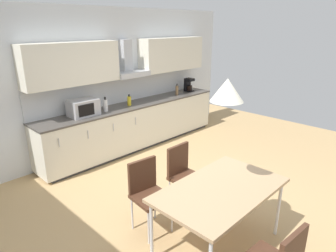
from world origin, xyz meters
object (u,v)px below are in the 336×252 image
Objects in this scene: bottle_brown at (177,90)px; chair_far_right at (183,171)px; bottle_white at (105,105)px; chair_far_left at (147,189)px; microwave at (83,108)px; bottle_yellow at (129,101)px; pendant_lamp at (227,90)px; dining_table at (221,192)px; coffee_maker at (188,85)px.

bottle_brown is 2.98m from chair_far_right.
bottle_white is 0.30× the size of chair_far_left.
microwave reaches higher than bottle_yellow.
bottle_yellow reaches higher than chair_far_left.
pendant_lamp is at bearing -111.65° from chair_far_right.
pendant_lamp is at bearing 180.00° from dining_table.
dining_table is at bearing -100.77° from bottle_white.
bottle_white reaches higher than chair_far_right.
pendant_lamp is at bearing -100.77° from bottle_white.
pendant_lamp is at bearing -110.87° from bottle_yellow.
dining_table is (-2.90, -2.96, -0.34)m from coffee_maker.
coffee_maker is at bearing 39.83° from chair_far_right.
bottle_yellow is at bearing -0.81° from microwave.
pendant_lamp reaches higher than chair_far_right.
microwave is 2.26× the size of bottle_yellow.
bottle_brown is (2.28, -0.06, -0.03)m from microwave.
dining_table is at bearing -92.63° from microwave.
bottle_white is (0.41, -0.05, -0.03)m from microwave.
coffee_maker is 1.79m from bottle_yellow.
bottle_yellow is (0.56, 0.03, -0.02)m from bottle_white.
dining_table is (-0.13, -2.93, -0.33)m from microwave.
microwave reaches higher than dining_table.
coffee_maker is 1.41× the size of bottle_yellow.
bottle_brown is (-0.48, -0.08, -0.04)m from coffee_maker.
chair_far_left is 1.00× the size of chair_far_right.
coffee_maker is 2.35m from bottle_white.
pendant_lamp is at bearing -68.85° from chair_far_left.
microwave is at bearing 87.37° from pendant_lamp.
coffee_maker reaches higher than bottle_yellow.
coffee_maker is (2.76, 0.03, 0.01)m from microwave.
bottle_brown is at bearing -0.26° from bottle_white.
bottle_white is 0.30× the size of chair_far_right.
bottle_brown is 0.28× the size of chair_far_left.
coffee_maker is 1.21× the size of bottle_brown.
bottle_brown reaches higher than chair_far_right.
microwave is at bearing 95.04° from chair_far_right.
microwave is 0.55× the size of chair_far_right.
microwave reaches higher than bottle_brown.
coffee_maker is at bearing 0.55° from microwave.
bottle_white is 0.83× the size of pendant_lamp.
dining_table is 1.65× the size of chair_far_right.
chair_far_right is at bearing 0.04° from chair_far_left.
chair_far_left is (-2.73, -2.07, -0.46)m from bottle_brown.
bottle_brown is 0.77× the size of pendant_lamp.
coffee_maker is at bearing 45.60° from dining_table.
bottle_yellow is 2.29m from chair_far_right.
dining_table is 1.09m from pendant_lamp.
chair_far_left and chair_far_right have the same top height.
microwave is 1.50× the size of pendant_lamp.
bottle_yellow is (-1.30, 0.04, -0.01)m from bottle_brown.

